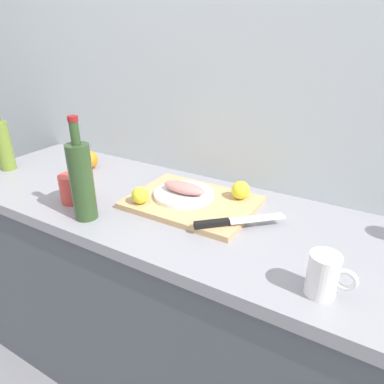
{
  "coord_description": "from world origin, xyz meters",
  "views": [
    {
      "loc": [
        0.54,
        -0.9,
        1.47
      ],
      "look_at": [
        -0.02,
        0.05,
        0.95
      ],
      "focal_mm": 32.72,
      "sensor_mm": 36.0,
      "label": 1
    }
  ],
  "objects_px": {
    "fish_fillet": "(184,188)",
    "coffee_mug_0": "(72,189)",
    "white_plate": "(184,194)",
    "olive_oil_bottle": "(4,145)",
    "cutting_board": "(192,202)",
    "chef_knife": "(229,222)",
    "lemon_0": "(241,190)",
    "wine_bottle": "(82,180)",
    "coffee_mug_2": "(324,275)"
  },
  "relations": [
    {
      "from": "olive_oil_bottle",
      "to": "coffee_mug_0",
      "type": "distance_m",
      "value": 0.51
    },
    {
      "from": "olive_oil_bottle",
      "to": "wine_bottle",
      "type": "relative_size",
      "value": 0.82
    },
    {
      "from": "lemon_0",
      "to": "coffee_mug_2",
      "type": "xyz_separation_m",
      "value": [
        0.35,
        -0.33,
        0.0
      ]
    },
    {
      "from": "wine_bottle",
      "to": "coffee_mug_2",
      "type": "relative_size",
      "value": 3.0
    },
    {
      "from": "chef_knife",
      "to": "coffee_mug_0",
      "type": "bearing_deg",
      "value": 147.79
    },
    {
      "from": "white_plate",
      "to": "olive_oil_bottle",
      "type": "height_order",
      "value": "olive_oil_bottle"
    },
    {
      "from": "white_plate",
      "to": "olive_oil_bottle",
      "type": "xyz_separation_m",
      "value": [
        -0.84,
        -0.13,
        0.09
      ]
    },
    {
      "from": "white_plate",
      "to": "wine_bottle",
      "type": "bearing_deg",
      "value": -128.88
    },
    {
      "from": "white_plate",
      "to": "lemon_0",
      "type": "height_order",
      "value": "lemon_0"
    },
    {
      "from": "white_plate",
      "to": "olive_oil_bottle",
      "type": "relative_size",
      "value": 0.78
    },
    {
      "from": "white_plate",
      "to": "coffee_mug_2",
      "type": "bearing_deg",
      "value": -25.12
    },
    {
      "from": "coffee_mug_0",
      "to": "cutting_board",
      "type": "bearing_deg",
      "value": 27.3
    },
    {
      "from": "wine_bottle",
      "to": "coffee_mug_2",
      "type": "height_order",
      "value": "wine_bottle"
    },
    {
      "from": "fish_fillet",
      "to": "olive_oil_bottle",
      "type": "distance_m",
      "value": 0.85
    },
    {
      "from": "fish_fillet",
      "to": "coffee_mug_0",
      "type": "distance_m",
      "value": 0.4
    },
    {
      "from": "wine_bottle",
      "to": "coffee_mug_2",
      "type": "bearing_deg",
      "value": 1.15
    },
    {
      "from": "fish_fillet",
      "to": "coffee_mug_0",
      "type": "relative_size",
      "value": 1.31
    },
    {
      "from": "white_plate",
      "to": "chef_knife",
      "type": "distance_m",
      "value": 0.24
    },
    {
      "from": "lemon_0",
      "to": "chef_knife",
      "type": "bearing_deg",
      "value": -77.23
    },
    {
      "from": "coffee_mug_0",
      "to": "wine_bottle",
      "type": "bearing_deg",
      "value": -25.38
    },
    {
      "from": "lemon_0",
      "to": "cutting_board",
      "type": "bearing_deg",
      "value": -145.79
    },
    {
      "from": "cutting_board",
      "to": "white_plate",
      "type": "bearing_deg",
      "value": 165.0
    },
    {
      "from": "white_plate",
      "to": "coffee_mug_0",
      "type": "height_order",
      "value": "coffee_mug_0"
    },
    {
      "from": "coffee_mug_2",
      "to": "chef_knife",
      "type": "bearing_deg",
      "value": 154.1
    },
    {
      "from": "cutting_board",
      "to": "chef_knife",
      "type": "bearing_deg",
      "value": -25.83
    },
    {
      "from": "fish_fillet",
      "to": "wine_bottle",
      "type": "xyz_separation_m",
      "value": [
        -0.21,
        -0.26,
        0.08
      ]
    },
    {
      "from": "fish_fillet",
      "to": "olive_oil_bottle",
      "type": "xyz_separation_m",
      "value": [
        -0.84,
        -0.13,
        0.06
      ]
    },
    {
      "from": "fish_fillet",
      "to": "wine_bottle",
      "type": "bearing_deg",
      "value": -128.88
    },
    {
      "from": "cutting_board",
      "to": "lemon_0",
      "type": "relative_size",
      "value": 6.67
    },
    {
      "from": "lemon_0",
      "to": "white_plate",
      "type": "bearing_deg",
      "value": -154.76
    },
    {
      "from": "olive_oil_bottle",
      "to": "coffee_mug_2",
      "type": "distance_m",
      "value": 1.37
    },
    {
      "from": "coffee_mug_0",
      "to": "coffee_mug_2",
      "type": "distance_m",
      "value": 0.87
    },
    {
      "from": "fish_fillet",
      "to": "lemon_0",
      "type": "distance_m",
      "value": 0.2
    },
    {
      "from": "cutting_board",
      "to": "coffee_mug_0",
      "type": "xyz_separation_m",
      "value": [
        -0.38,
        -0.19,
        0.04
      ]
    },
    {
      "from": "chef_knife",
      "to": "coffee_mug_2",
      "type": "height_order",
      "value": "coffee_mug_2"
    },
    {
      "from": "white_plate",
      "to": "lemon_0",
      "type": "bearing_deg",
      "value": 25.24
    },
    {
      "from": "cutting_board",
      "to": "white_plate",
      "type": "distance_m",
      "value": 0.04
    },
    {
      "from": "white_plate",
      "to": "coffee_mug_2",
      "type": "distance_m",
      "value": 0.59
    },
    {
      "from": "cutting_board",
      "to": "fish_fillet",
      "type": "distance_m",
      "value": 0.06
    },
    {
      "from": "cutting_board",
      "to": "coffee_mug_0",
      "type": "relative_size",
      "value": 3.49
    },
    {
      "from": "lemon_0",
      "to": "fish_fillet",
      "type": "bearing_deg",
      "value": -154.76
    },
    {
      "from": "fish_fillet",
      "to": "olive_oil_bottle",
      "type": "height_order",
      "value": "olive_oil_bottle"
    },
    {
      "from": "white_plate",
      "to": "wine_bottle",
      "type": "height_order",
      "value": "wine_bottle"
    },
    {
      "from": "white_plate",
      "to": "fish_fillet",
      "type": "xyz_separation_m",
      "value": [
        0.0,
        -0.0,
        0.03
      ]
    },
    {
      "from": "fish_fillet",
      "to": "coffee_mug_0",
      "type": "bearing_deg",
      "value": -148.69
    },
    {
      "from": "cutting_board",
      "to": "fish_fillet",
      "type": "height_order",
      "value": "fish_fillet"
    },
    {
      "from": "olive_oil_bottle",
      "to": "coffee_mug_2",
      "type": "height_order",
      "value": "olive_oil_bottle"
    },
    {
      "from": "wine_bottle",
      "to": "olive_oil_bottle",
      "type": "bearing_deg",
      "value": 167.37
    },
    {
      "from": "fish_fillet",
      "to": "olive_oil_bottle",
      "type": "bearing_deg",
      "value": -171.47
    },
    {
      "from": "fish_fillet",
      "to": "cutting_board",
      "type": "bearing_deg",
      "value": -15.0
    }
  ]
}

